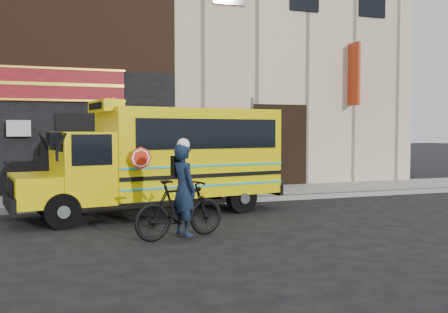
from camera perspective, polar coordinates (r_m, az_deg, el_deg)
name	(u,v)px	position (r m, az deg, el deg)	size (l,w,h in m)	color
ground	(227,219)	(12.34, 0.40, -7.20)	(120.00, 120.00, 0.00)	black
curb	(198,202)	(14.77, -3.00, -5.22)	(40.00, 0.20, 0.15)	gray
sidewalk	(185,196)	(16.20, -4.48, -4.49)	(40.00, 3.00, 0.15)	slate
building	(146,40)	(22.61, -8.85, 13.01)	(20.00, 10.70, 12.00)	#C4B793
school_bus	(166,156)	(13.23, -6.68, 0.05)	(7.15, 3.19, 2.92)	black
sign_pole	(253,143)	(15.90, 3.29, 1.53)	(0.13, 0.27, 3.23)	#3C433E
bicycle	(180,209)	(10.17, -5.04, -5.97)	(0.56, 2.00, 1.20)	black
cyclist	(184,192)	(10.18, -4.64, -4.07)	(0.68, 0.45, 1.87)	black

